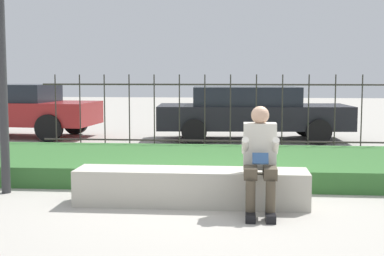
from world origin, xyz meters
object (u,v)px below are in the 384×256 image
(person_seated_reader, at_px, (260,156))
(car_parked_left, at_px, (14,108))
(car_parked_center, at_px, (251,112))
(stone_bench, at_px, (191,189))

(person_seated_reader, relative_size, car_parked_left, 0.29)
(person_seated_reader, distance_m, car_parked_left, 9.27)
(car_parked_left, distance_m, car_parked_center, 6.04)
(stone_bench, relative_size, car_parked_center, 0.61)
(person_seated_reader, height_order, car_parked_left, car_parked_left)
(car_parked_center, bearing_deg, stone_bench, -101.38)
(car_parked_center, bearing_deg, person_seated_reader, -94.23)
(stone_bench, height_order, person_seated_reader, person_seated_reader)
(person_seated_reader, xyz_separation_m, car_parked_center, (0.04, 6.92, 0.02))
(person_seated_reader, relative_size, car_parked_center, 0.26)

